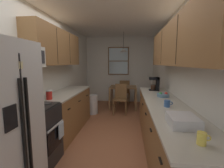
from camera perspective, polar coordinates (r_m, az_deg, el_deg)
name	(u,v)px	position (r m, az deg, el deg)	size (l,w,h in m)	color
ground_plane	(112,127)	(3.97, -0.07, -15.26)	(12.00, 12.00, 0.00)	#995B3D
wall_left	(56,74)	(4.04, -19.47, 3.40)	(0.10, 9.00, 2.55)	silver
wall_right	(172,75)	(3.76, 20.86, 3.05)	(0.10, 9.00, 2.55)	silver
wall_back	(119,70)	(6.30, 2.65, 5.18)	(4.40, 0.10, 2.55)	silver
ceiling_slab	(112,15)	(3.80, -0.07, 23.62)	(4.40, 9.00, 0.08)	white
stove_range	(34,135)	(2.74, -26.28, -16.21)	(0.66, 0.59, 1.10)	black
microwave_over_range	(21,57)	(2.59, -29.94, 8.60)	(0.39, 0.61, 0.31)	white
counter_left	(67,111)	(3.77, -16.10, -9.49)	(0.64, 1.87, 0.90)	olive
upper_cabinets_left	(57,48)	(3.64, -19.33, 12.30)	(0.33, 1.95, 0.74)	olive
counter_right	(164,129)	(2.86, 18.43, -15.22)	(0.64, 3.20, 0.90)	olive
upper_cabinets_right	(179,44)	(2.64, 22.99, 13.13)	(0.33, 2.88, 0.65)	olive
dining_table	(123,90)	(5.38, 4.05, -2.25)	(0.90, 0.73, 0.75)	brown
dining_chair_near	(121,97)	(4.84, 3.11, -4.81)	(0.42, 0.42, 0.90)	brown
dining_chair_far	(124,91)	(5.96, 4.45, -2.46)	(0.45, 0.45, 0.90)	brown
pendant_light	(123,50)	(5.32, 4.18, 12.07)	(0.26, 0.26, 0.65)	black
back_window	(118,61)	(6.22, 2.33, 8.30)	(0.81, 0.05, 1.08)	brown
trash_bin	(93,104)	(4.88, -7.04, -7.31)	(0.31, 0.31, 0.58)	silver
storage_canister	(49,95)	(3.00, -21.82, -3.66)	(0.11, 0.11, 0.16)	red
dish_towel	(61,130)	(2.68, -17.91, -15.60)	(0.02, 0.16, 0.24)	silver
coffee_maker	(155,84)	(3.83, 15.44, 0.17)	(0.22, 0.18, 0.31)	black
mug_by_coffeemaker	(167,103)	(2.47, 19.36, -6.67)	(0.12, 0.09, 0.10)	#335999
mug_spare	(202,138)	(1.49, 29.77, -16.74)	(0.11, 0.07, 0.10)	#E5CC4C
fruit_bowl	(163,95)	(3.17, 18.02, -3.78)	(0.23, 0.23, 0.09)	#597F9E
dish_rack	(183,120)	(1.83, 24.17, -11.95)	(0.28, 0.34, 0.10)	silver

